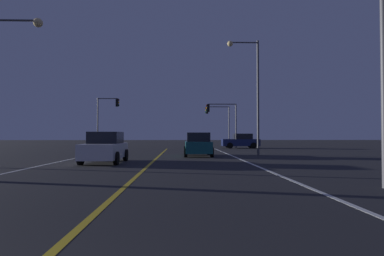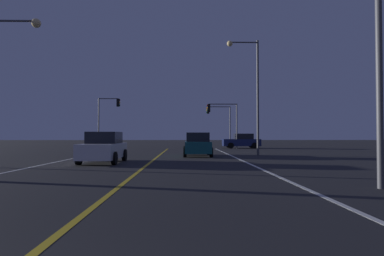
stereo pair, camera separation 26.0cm
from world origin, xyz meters
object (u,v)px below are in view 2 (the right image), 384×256
(car_oncoming, at_px, (104,148))
(street_lamp_right_far, at_px, (251,83))
(car_ahead_far, at_px, (197,145))
(traffic_light_near_left, at_px, (109,112))
(street_lamp_right_near, at_px, (359,19))
(car_crossing_side, at_px, (242,141))
(traffic_light_near_right, at_px, (222,115))
(street_lamp_left_mid, at_px, (0,70))
(traffic_light_far_right, at_px, (218,117))

(car_oncoming, height_order, street_lamp_right_far, street_lamp_right_far)
(car_ahead_far, xyz_separation_m, street_lamp_right_far, (4.13, 1.02, 4.70))
(traffic_light_near_left, height_order, street_lamp_right_near, street_lamp_right_near)
(car_crossing_side, xyz_separation_m, traffic_light_near_right, (-2.41, -0.82, 3.02))
(car_ahead_far, xyz_separation_m, traffic_light_near_left, (-9.55, 13.16, 3.36))
(street_lamp_left_mid, xyz_separation_m, street_lamp_right_far, (13.79, 8.97, 0.90))
(traffic_light_near_left, relative_size, street_lamp_left_mid, 0.80)
(street_lamp_right_near, bearing_deg, street_lamp_right_far, -90.13)
(car_crossing_side, bearing_deg, car_oncoming, 60.21)
(traffic_light_near_left, bearing_deg, car_crossing_side, 3.07)
(street_lamp_right_far, bearing_deg, car_ahead_far, 13.83)
(street_lamp_right_far, bearing_deg, traffic_light_near_left, -41.57)
(car_crossing_side, relative_size, traffic_light_far_right, 0.81)
(car_ahead_far, height_order, traffic_light_near_left, traffic_light_near_left)
(traffic_light_near_left, xyz_separation_m, street_lamp_left_mid, (-0.10, -21.11, 0.43))
(car_oncoming, xyz_separation_m, traffic_light_far_right, (8.89, 24.10, 3.12))
(car_crossing_side, xyz_separation_m, street_lamp_right_near, (-1.62, -28.24, 4.03))
(car_oncoming, bearing_deg, traffic_light_near_right, 154.91)
(traffic_light_near_right, xyz_separation_m, street_lamp_right_near, (0.79, -27.42, 1.02))
(traffic_light_near_left, bearing_deg, street_lamp_right_near, -63.53)
(traffic_light_far_right, height_order, street_lamp_left_mid, street_lamp_left_mid)
(traffic_light_near_left, bearing_deg, street_lamp_right_far, -41.57)
(car_oncoming, bearing_deg, street_lamp_left_mid, -59.48)
(car_crossing_side, distance_m, traffic_light_near_left, 15.66)
(traffic_light_near_right, bearing_deg, traffic_light_far_right, -91.88)
(street_lamp_right_near, bearing_deg, traffic_light_near_right, -88.36)
(traffic_light_near_left, relative_size, traffic_light_far_right, 1.08)
(car_crossing_side, height_order, street_lamp_right_far, street_lamp_right_far)
(car_ahead_far, distance_m, street_lamp_right_near, 15.38)
(traffic_light_far_right, bearing_deg, street_lamp_right_near, 91.05)
(car_ahead_far, distance_m, street_lamp_right_far, 6.34)
(car_crossing_side, xyz_separation_m, traffic_light_far_right, (-2.23, 4.68, 3.12))
(car_crossing_side, relative_size, street_lamp_right_near, 0.57)
(street_lamp_right_near, bearing_deg, car_crossing_side, -93.29)
(traffic_light_near_right, relative_size, street_lamp_left_mid, 0.72)
(car_crossing_side, distance_m, street_lamp_left_mid, 27.05)
(traffic_light_near_right, distance_m, traffic_light_far_right, 5.50)
(car_oncoming, distance_m, traffic_light_near_left, 19.35)
(car_ahead_far, bearing_deg, traffic_light_near_left, 35.99)
(traffic_light_near_left, xyz_separation_m, street_lamp_right_far, (13.69, -12.14, 1.33))
(traffic_light_near_right, xyz_separation_m, street_lamp_left_mid, (-12.97, -21.11, 0.78))
(traffic_light_far_right, bearing_deg, traffic_light_near_right, 88.12)
(car_crossing_side, distance_m, traffic_light_near_right, 3.95)
(street_lamp_right_far, bearing_deg, traffic_light_near_right, -86.13)
(car_crossing_side, bearing_deg, street_lamp_left_mid, 54.96)
(traffic_light_near_left, height_order, traffic_light_far_right, traffic_light_near_left)
(street_lamp_right_near, bearing_deg, street_lamp_left_mid, -24.65)
(traffic_light_near_right, bearing_deg, street_lamp_left_mid, 58.44)
(car_oncoming, relative_size, street_lamp_left_mid, 0.60)
(car_ahead_far, relative_size, street_lamp_right_near, 0.57)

